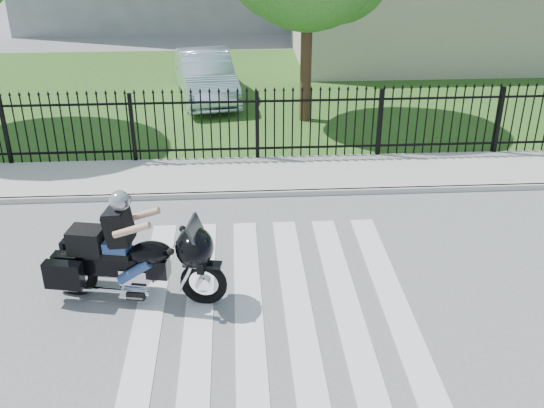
{
  "coord_description": "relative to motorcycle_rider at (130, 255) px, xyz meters",
  "views": [
    {
      "loc": [
        -0.54,
        -8.64,
        6.16
      ],
      "look_at": [
        0.09,
        1.61,
        1.0
      ],
      "focal_mm": 42.0,
      "sensor_mm": 36.0,
      "label": 1
    }
  ],
  "objects": [
    {
      "name": "motorcycle_rider",
      "position": [
        0.0,
        0.0,
        0.0
      ],
      "size": [
        2.99,
        1.35,
        1.99
      ],
      "rotation": [
        0.0,
        0.0,
        -0.19
      ],
      "color": "black",
      "rests_on": "ground"
    },
    {
      "name": "crosswalk",
      "position": [
        2.3,
        -0.29,
        -0.81
      ],
      "size": [
        5.0,
        5.5,
        0.01
      ],
      "primitive_type": null,
      "color": "silver",
      "rests_on": "ground"
    },
    {
      "name": "ground",
      "position": [
        2.3,
        -0.29,
        -0.82
      ],
      "size": [
        120.0,
        120.0,
        0.0
      ],
      "primitive_type": "plane",
      "color": "slate",
      "rests_on": "ground"
    },
    {
      "name": "curb",
      "position": [
        2.3,
        3.71,
        -0.76
      ],
      "size": [
        40.0,
        0.12,
        0.12
      ],
      "primitive_type": "cube",
      "color": "#ADAAA3",
      "rests_on": "ground"
    },
    {
      "name": "building_low",
      "position": [
        9.3,
        15.71,
        0.93
      ],
      "size": [
        10.0,
        6.0,
        3.5
      ],
      "primitive_type": "cube",
      "color": "#B7AD98",
      "rests_on": "ground"
    },
    {
      "name": "sidewalk",
      "position": [
        2.3,
        4.71,
        -0.76
      ],
      "size": [
        40.0,
        2.0,
        0.12
      ],
      "primitive_type": "cube",
      "color": "#ADAAA3",
      "rests_on": "ground"
    },
    {
      "name": "grass_strip",
      "position": [
        2.3,
        11.71,
        -0.81
      ],
      "size": [
        40.0,
        12.0,
        0.02
      ],
      "primitive_type": "cube",
      "color": "#29511B",
      "rests_on": "ground"
    },
    {
      "name": "iron_fence",
      "position": [
        2.3,
        5.71,
        0.09
      ],
      "size": [
        26.0,
        0.04,
        1.8
      ],
      "color": "black",
      "rests_on": "ground"
    },
    {
      "name": "parked_car",
      "position": [
        0.87,
        10.99,
        -0.05
      ],
      "size": [
        2.3,
        4.7,
        1.48
      ],
      "primitive_type": "imported",
      "rotation": [
        0.0,
        0.0,
        0.17
      ],
      "color": "#A7BFD2",
      "rests_on": "grass_strip"
    }
  ]
}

